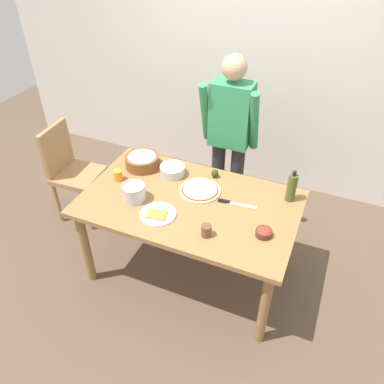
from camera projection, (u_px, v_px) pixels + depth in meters
ground at (190, 269)px, 3.32m from camera, size 8.00×8.00×0.00m
wall_back at (255, 60)px, 3.68m from camera, size 5.60×0.10×2.60m
dining_table at (189, 210)px, 2.91m from camera, size 1.60×0.96×0.76m
person_cook at (230, 135)px, 3.28m from camera, size 0.49×0.25×1.62m
chair_wooden_left at (70, 168)px, 3.58m from camera, size 0.42×0.42×0.95m
pizza_raw_on_board at (200, 190)px, 2.94m from camera, size 0.32×0.32×0.02m
plate_with_slice at (158, 214)px, 2.73m from camera, size 0.26×0.26×0.02m
popcorn_bowl at (142, 160)px, 3.18m from camera, size 0.28×0.28×0.11m
mixing_bowl_steel at (172, 170)px, 3.10m from camera, size 0.20×0.20×0.08m
small_sauce_bowl at (264, 232)px, 2.55m from camera, size 0.11×0.11×0.06m
olive_oil_bottle at (292, 187)px, 2.80m from camera, size 0.07×0.07×0.26m
steel_pot at (134, 192)px, 2.83m from camera, size 0.17×0.17×0.13m
cup_orange at (118, 175)px, 3.04m from camera, size 0.07×0.07×0.08m
cup_small_brown at (206, 231)px, 2.54m from camera, size 0.07×0.07×0.08m
chef_knife at (232, 203)px, 2.82m from camera, size 0.29×0.05×0.02m
avocado at (215, 173)px, 3.07m from camera, size 0.06×0.06×0.07m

